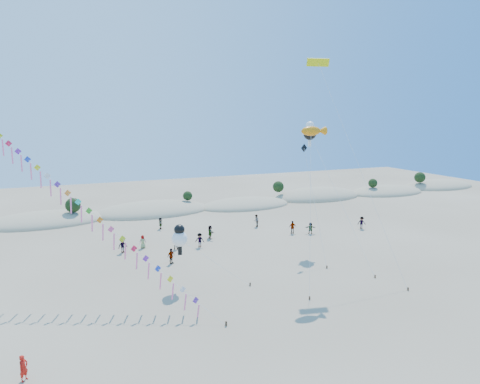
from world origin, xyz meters
name	(u,v)px	position (x,y,z in m)	size (l,w,h in m)	color
ground	(281,368)	(0.00, 0.00, 0.00)	(160.00, 160.00, 0.00)	#7F6F57
dune_ridge	(159,211)	(1.06, 45.14, 0.11)	(145.30, 11.49, 5.57)	tan
kite_train	(49,178)	(-13.26, 18.35, 10.09)	(22.81, 23.18, 19.98)	#3F2D1E
fish_kite	(314,131)	(9.69, 12.48, 14.01)	(4.29, 5.45, 14.51)	#3F2D1E
cartoon_kite_low	(180,237)	(-2.75, 14.54, 4.66)	(6.68, 3.23, 5.83)	#3F2D1E
cartoon_kite_high	(310,132)	(15.49, 22.45, 13.57)	(2.00, 14.06, 14.87)	#3F2D1E
parafoil_kite	(319,66)	(13.04, 17.10, 20.55)	(4.16, 12.03, 21.36)	#3F2D1E
dark_kite	(310,179)	(12.85, 17.88, 8.59)	(1.39, 6.82, 12.38)	#3F2D1E
flyer_foreground	(24,368)	(-14.57, 4.61, 0.80)	(0.59, 0.38, 1.61)	red
beachgoers	(226,233)	(6.08, 26.63, 0.84)	(33.32, 15.16, 1.79)	slate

